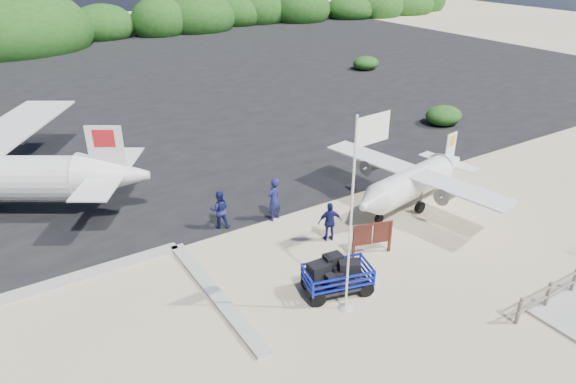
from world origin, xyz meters
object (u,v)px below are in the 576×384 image
at_px(baggage_cart, 337,292).
at_px(aircraft_large, 313,79).
at_px(crew_c, 330,222).
at_px(flagpole, 345,308).
at_px(crew_b, 220,210).
at_px(crew_a, 274,199).
at_px(signboard, 371,254).

bearing_deg(baggage_cart, aircraft_large, 71.45).
bearing_deg(baggage_cart, crew_c, 72.59).
xyz_separation_m(flagpole, crew_b, (-1.17, 7.06, 0.85)).
bearing_deg(crew_b, crew_a, -170.46).
relative_size(crew_b, crew_c, 1.02).
distance_m(crew_a, crew_c, 2.85).
bearing_deg(baggage_cart, flagpole, -94.00).
distance_m(baggage_cart, aircraft_large, 30.31).
bearing_deg(crew_a, crew_c, 90.37).
bearing_deg(crew_a, aircraft_large, -149.26).
xyz_separation_m(flagpole, signboard, (2.88, 2.07, 0.00)).
height_order(flagpole, crew_c, flagpole).
bearing_deg(crew_b, crew_c, 160.03).
xyz_separation_m(crew_a, crew_c, (1.02, -2.65, -0.14)).
bearing_deg(signboard, flagpole, -127.66).
distance_m(baggage_cart, flagpole, 0.90).
distance_m(crew_a, crew_b, 2.36).
bearing_deg(crew_b, flagpole, 124.32).
height_order(baggage_cart, aircraft_large, aircraft_large).
xyz_separation_m(signboard, crew_a, (-1.77, 4.36, 0.98)).
relative_size(baggage_cart, crew_b, 1.45).
bearing_deg(crew_c, flagpole, 81.35).
bearing_deg(flagpole, signboard, 35.71).
distance_m(baggage_cart, crew_a, 5.72).
xyz_separation_m(baggage_cart, flagpole, (-0.29, -0.85, 0.00)).
distance_m(signboard, aircraft_large, 27.92).
relative_size(crew_c, aircraft_large, 0.10).
relative_size(flagpole, crew_a, 3.40).
distance_m(signboard, crew_c, 2.05).
relative_size(flagpole, crew_b, 3.92).
bearing_deg(crew_c, baggage_cart, 78.58).
relative_size(baggage_cart, aircraft_large, 0.14).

